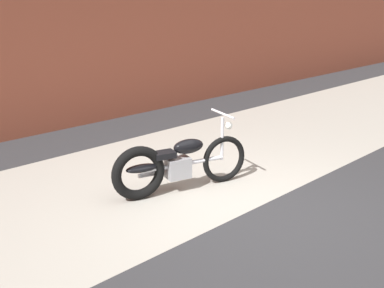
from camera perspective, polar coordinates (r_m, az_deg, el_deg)
ground_plane at (r=5.79m, az=7.19°, el=-8.30°), size 80.00×80.00×0.00m
sidewalk_slab at (r=6.93m, az=-4.06°, el=-3.68°), size 36.00×3.50×0.01m
motorcycle_black at (r=6.14m, az=-2.42°, el=-2.58°), size 1.96×0.79×1.03m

